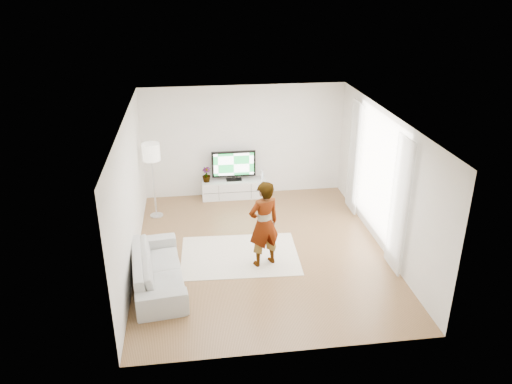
{
  "coord_description": "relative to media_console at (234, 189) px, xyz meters",
  "views": [
    {
      "loc": [
        -1.29,
        -8.8,
        5.24
      ],
      "look_at": [
        -0.05,
        0.4,
        1.15
      ],
      "focal_mm": 35.0,
      "sensor_mm": 36.0,
      "label": 1
    }
  ],
  "objects": [
    {
      "name": "ceiling",
      "position": [
        0.28,
        -2.76,
        2.57
      ],
      "size": [
        6.0,
        6.0,
        0.0
      ],
      "primitive_type": "plane",
      "color": "white",
      "rests_on": "wall_back"
    },
    {
      "name": "wall_left",
      "position": [
        -2.22,
        -2.76,
        1.17
      ],
      "size": [
        0.02,
        6.0,
        2.8
      ],
      "primitive_type": "cube",
      "color": "white",
      "rests_on": "floor"
    },
    {
      "name": "wall_front",
      "position": [
        0.28,
        -5.76,
        1.17
      ],
      "size": [
        5.0,
        0.02,
        2.8
      ],
      "primitive_type": "cube",
      "color": "white",
      "rests_on": "floor"
    },
    {
      "name": "floor",
      "position": [
        0.28,
        -2.76,
        -0.23
      ],
      "size": [
        6.0,
        6.0,
        0.0
      ],
      "primitive_type": "plane",
      "color": "#946943",
      "rests_on": "ground"
    },
    {
      "name": "wall_back",
      "position": [
        0.28,
        0.24,
        1.17
      ],
      "size": [
        5.0,
        0.02,
        2.8
      ],
      "primitive_type": "cube",
      "color": "white",
      "rests_on": "floor"
    },
    {
      "name": "wall_right",
      "position": [
        2.78,
        -2.76,
        1.17
      ],
      "size": [
        0.02,
        6.0,
        2.8
      ],
      "primitive_type": "cube",
      "color": "white",
      "rests_on": "floor"
    },
    {
      "name": "window",
      "position": [
        2.76,
        -2.46,
        1.22
      ],
      "size": [
        0.01,
        2.6,
        2.5
      ],
      "primitive_type": "cube",
      "color": "white",
      "rests_on": "wall_right"
    },
    {
      "name": "rug",
      "position": [
        -0.16,
        -2.89,
        -0.22
      ],
      "size": [
        2.42,
        1.79,
        0.01
      ],
      "primitive_type": "cube",
      "rotation": [
        0.0,
        0.0,
        -0.05
      ],
      "color": "#F0E3CC",
      "rests_on": "floor"
    },
    {
      "name": "game_console",
      "position": [
        0.71,
        -0.0,
        0.35
      ],
      "size": [
        0.07,
        0.18,
        0.24
      ],
      "rotation": [
        0.0,
        0.0,
        -0.09
      ],
      "color": "white",
      "rests_on": "media_console"
    },
    {
      "name": "media_console",
      "position": [
        0.0,
        0.0,
        0.0
      ],
      "size": [
        1.62,
        0.46,
        0.46
      ],
      "color": "silver",
      "rests_on": "floor"
    },
    {
      "name": "sofa",
      "position": [
        -1.74,
        -3.68,
        0.09
      ],
      "size": [
        1.11,
        2.28,
        0.64
      ],
      "primitive_type": "imported",
      "rotation": [
        0.0,
        0.0,
        1.69
      ],
      "color": "#A6A7A2",
      "rests_on": "floor"
    },
    {
      "name": "potted_plant",
      "position": [
        -0.69,
        0.0,
        0.42
      ],
      "size": [
        0.27,
        0.27,
        0.38
      ],
      "primitive_type": "imported",
      "rotation": [
        0.0,
        0.0,
        -0.35
      ],
      "color": "#3F7238",
      "rests_on": "media_console"
    },
    {
      "name": "curtain_near",
      "position": [
        2.68,
        -3.76,
        1.12
      ],
      "size": [
        0.04,
        0.7,
        2.6
      ],
      "primitive_type": "cube",
      "color": "white",
      "rests_on": "floor"
    },
    {
      "name": "player",
      "position": [
        0.27,
        -3.26,
        0.65
      ],
      "size": [
        0.74,
        0.61,
        1.74
      ],
      "primitive_type": "imported",
      "rotation": [
        0.0,
        0.0,
        3.5
      ],
      "color": "#334772",
      "rests_on": "rug"
    },
    {
      "name": "television",
      "position": [
        0.0,
        0.03,
        0.64
      ],
      "size": [
        1.09,
        0.21,
        0.76
      ],
      "color": "black",
      "rests_on": "media_console"
    },
    {
      "name": "curtain_far",
      "position": [
        2.68,
        -1.16,
        1.12
      ],
      "size": [
        0.04,
        0.7,
        2.6
      ],
      "primitive_type": "cube",
      "color": "white",
      "rests_on": "floor"
    },
    {
      "name": "floor_lamp",
      "position": [
        -1.92,
        -0.83,
        1.28
      ],
      "size": [
        0.39,
        0.39,
        1.78
      ],
      "color": "silver",
      "rests_on": "floor"
    }
  ]
}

